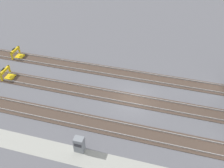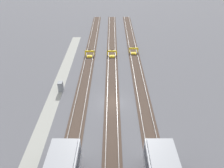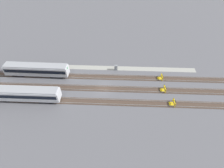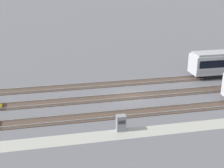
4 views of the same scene
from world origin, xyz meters
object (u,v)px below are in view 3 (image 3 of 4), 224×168
object	(u,v)px
subway_car_front_row_centre	(23,94)
bumper_stop_near_inner_track	(164,89)
subway_car_front_row_left_inner	(37,70)
bumper_stop_nearest_track	(161,77)
bumper_stop_middle_track	(173,103)
electrical_cabinet	(116,68)

from	to	relation	value
subway_car_front_row_centre	bumper_stop_near_inner_track	bearing A→B (deg)	-172.51
subway_car_front_row_left_inner	bumper_stop_nearest_track	bearing A→B (deg)	179.91
subway_car_front_row_centre	bumper_stop_middle_track	xyz separation A→B (m)	(-36.59, 0.01, -1.53)
electrical_cabinet	bumper_stop_nearest_track	bearing A→B (deg)	164.85
subway_car_front_row_centre	bumper_stop_middle_track	bearing A→B (deg)	179.98
bumper_stop_nearest_track	electrical_cabinet	distance (m)	13.25
bumper_stop_middle_track	subway_car_front_row_left_inner	bearing A→B (deg)	-14.30
bumper_stop_near_inner_track	electrical_cabinet	world-z (taller)	electrical_cabinet
subway_car_front_row_left_inner	bumper_stop_near_inner_track	distance (m)	35.50
bumper_stop_near_inner_track	bumper_stop_middle_track	size ratio (longest dim) A/B	1.00
bumper_stop_near_inner_track	bumper_stop_middle_track	bearing A→B (deg)	107.23
subway_car_front_row_centre	bumper_stop_nearest_track	distance (m)	36.37
subway_car_front_row_centre	bumper_stop_middle_track	size ratio (longest dim) A/B	9.00
subway_car_front_row_centre	bumper_stop_nearest_track	size ratio (longest dim) A/B	8.98
subway_car_front_row_centre	electrical_cabinet	size ratio (longest dim) A/B	11.25
subway_car_front_row_centre	subway_car_front_row_left_inner	bearing A→B (deg)	-90.00
bumper_stop_nearest_track	bumper_stop_middle_track	xyz separation A→B (m)	(-1.46, 9.27, 0.00)
subway_car_front_row_left_inner	subway_car_front_row_centre	size ratio (longest dim) A/B	1.00
bumper_stop_nearest_track	bumper_stop_middle_track	bearing A→B (deg)	98.93
subway_car_front_row_left_inner	subway_car_front_row_centre	bearing A→B (deg)	90.00
subway_car_front_row_centre	bumper_stop_middle_track	world-z (taller)	subway_car_front_row_centre
bumper_stop_nearest_track	bumper_stop_near_inner_track	world-z (taller)	same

